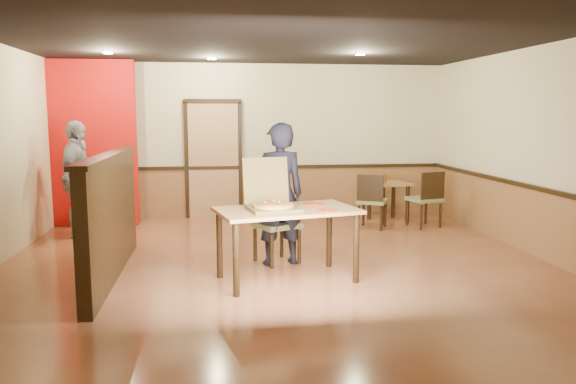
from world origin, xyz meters
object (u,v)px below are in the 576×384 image
(main_table, at_px, (287,218))
(side_chair_left, at_px, (372,199))
(passerby, at_px, (77,179))
(diner, at_px, (279,194))
(side_chair_right, at_px, (427,197))
(diner_chair, at_px, (274,220))
(condiment, at_px, (384,178))
(pizza_box, at_px, (272,203))
(side_table, at_px, (388,192))

(main_table, distance_m, side_chair_left, 3.24)
(main_table, bearing_deg, passerby, 124.11)
(diner, bearing_deg, side_chair_right, -154.02)
(diner_chair, bearing_deg, side_chair_left, 19.29)
(side_chair_left, distance_m, diner, 2.70)
(main_table, height_order, side_chair_right, side_chair_right)
(passerby, relative_size, condiment, 10.90)
(condiment, bearing_deg, pizza_box, -125.53)
(side_chair_left, height_order, pizza_box, pizza_box)
(pizza_box, bearing_deg, diner_chair, 72.90)
(diner_chair, relative_size, condiment, 6.09)
(condiment, bearing_deg, passerby, -174.20)
(diner_chair, xyz_separation_m, diner, (0.05, -0.15, 0.35))
(diner_chair, height_order, side_chair_left, diner_chair)
(diner_chair, xyz_separation_m, side_table, (2.31, 2.46, -0.02))
(side_chair_right, distance_m, pizza_box, 3.99)
(side_table, bearing_deg, condiment, -138.67)
(passerby, bearing_deg, diner, -119.41)
(passerby, xyz_separation_m, pizza_box, (2.72, -2.73, 0.01))
(side_chair_left, height_order, side_chair_right, side_chair_right)
(pizza_box, bearing_deg, condiment, 44.85)
(side_table, bearing_deg, main_table, -124.24)
(side_table, distance_m, pizza_box, 4.15)
(main_table, xyz_separation_m, condiment, (2.14, 3.21, 0.05))
(side_table, bearing_deg, diner, -130.96)
(condiment, bearing_deg, side_chair_left, -125.93)
(diner_chair, bearing_deg, passerby, 120.88)
(main_table, relative_size, condiment, 10.41)
(side_table, bearing_deg, passerby, -173.28)
(side_chair_right, bearing_deg, condiment, -58.29)
(diner_chair, xyz_separation_m, passerby, (-2.84, 1.85, 0.35))
(side_chair_right, relative_size, pizza_box, 1.34)
(side_chair_right, bearing_deg, side_chair_left, -16.59)
(main_table, bearing_deg, condiment, 43.42)
(side_table, relative_size, passerby, 0.43)
(diner_chair, xyz_separation_m, condiment, (2.20, 2.36, 0.23))
(side_table, xyz_separation_m, passerby, (-5.15, -0.61, 0.37))
(side_chair_left, height_order, diner, diner)
(diner, xyz_separation_m, pizza_box, (-0.17, -0.74, 0.01))
(diner_chair, relative_size, side_chair_left, 1.09)
(side_chair_right, bearing_deg, main_table, 28.54)
(side_chair_right, distance_m, side_table, 0.78)
(side_chair_right, relative_size, side_table, 1.23)
(main_table, distance_m, side_table, 4.01)
(main_table, bearing_deg, side_chair_left, 43.86)
(diner, bearing_deg, condiment, -140.68)
(diner, bearing_deg, main_table, 80.56)
(diner_chair, height_order, passerby, passerby)
(side_table, height_order, pizza_box, pizza_box)
(passerby, bearing_deg, pizza_box, -129.89)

